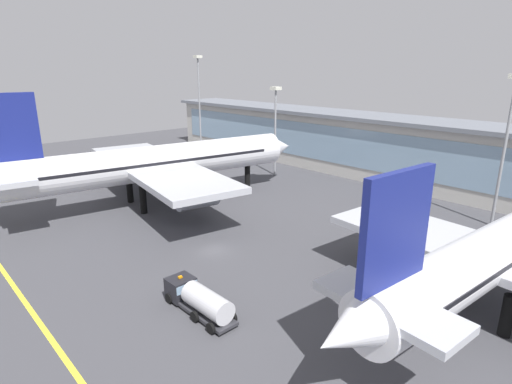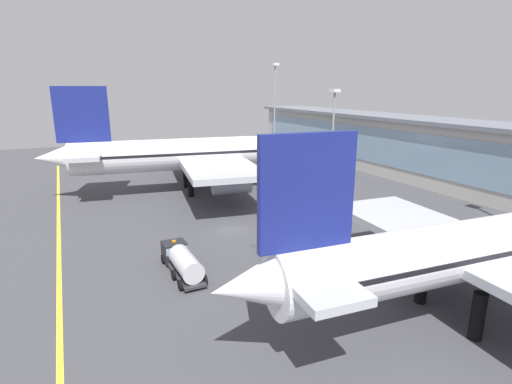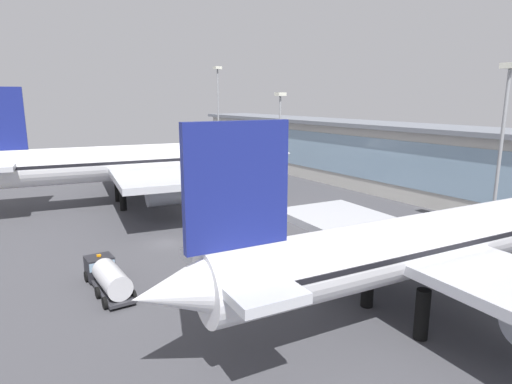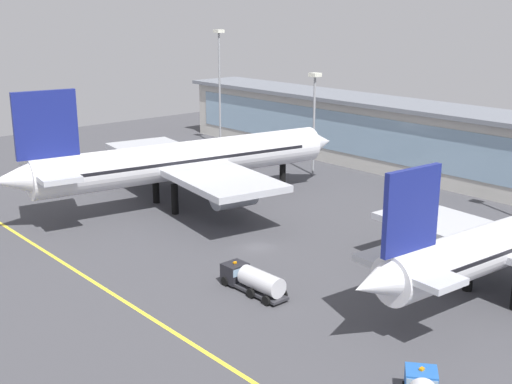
% 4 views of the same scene
% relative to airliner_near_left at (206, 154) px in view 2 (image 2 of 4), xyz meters
% --- Properties ---
extents(ground_plane, '(202.20, 202.20, 0.00)m').
position_rel_airliner_near_left_xyz_m(ground_plane, '(22.61, -4.41, -7.29)').
color(ground_plane, '#424247').
extents(taxiway_centreline_stripe, '(161.76, 0.50, 0.01)m').
position_rel_airliner_near_left_xyz_m(taxiway_centreline_stripe, '(22.61, -26.41, -7.29)').
color(taxiway_centreline_stripe, yellow).
rests_on(taxiway_centreline_stripe, ground).
extents(terminal_building, '(147.43, 14.00, 18.56)m').
position_rel_airliner_near_left_xyz_m(terminal_building, '(24.30, 45.68, -0.20)').
color(terminal_building, beige).
rests_on(terminal_building, ground).
extents(airliner_near_left, '(43.98, 59.31, 19.94)m').
position_rel_airliner_near_left_xyz_m(airliner_near_left, '(0.00, 0.00, 0.00)').
color(airliner_near_left, black).
rests_on(airliner_near_left, ground).
extents(airliner_near_right, '(34.39, 47.98, 16.95)m').
position_rel_airliner_near_left_xyz_m(airliner_near_right, '(52.15, 7.15, -1.10)').
color(airliner_near_right, black).
rests_on(airliner_near_right, ground).
extents(baggage_tug_near, '(9.08, 3.00, 2.90)m').
position_rel_airliner_near_left_xyz_m(baggage_tug_near, '(32.99, -14.15, -5.79)').
color(baggage_tug_near, black).
rests_on(baggage_tug_near, ground).
extents(apron_light_mast_west, '(1.80, 1.80, 19.37)m').
position_rel_airliner_near_left_xyz_m(apron_light_mast_west, '(-0.41, 30.13, 5.77)').
color(apron_light_mast_west, gray).
rests_on(apron_light_mast_west, ground).
extents(apron_light_mast_east, '(1.80, 1.80, 26.34)m').
position_rel_airliner_near_left_xyz_m(apron_light_mast_east, '(-31.67, 32.16, 9.66)').
color(apron_light_mast_east, gray).
rests_on(apron_light_mast_east, ground).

